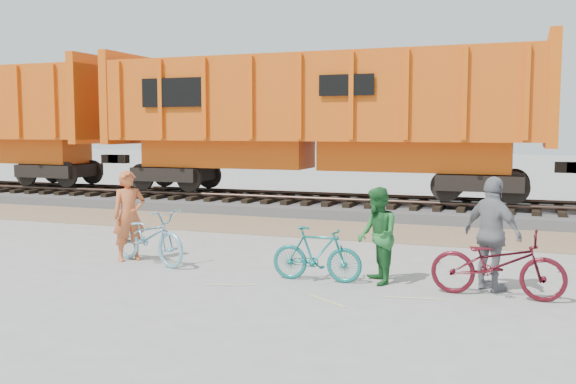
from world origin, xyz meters
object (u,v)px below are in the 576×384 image
(hopper_car_center, at_px, (316,116))
(person_solo, at_px, (129,216))
(bicycle_teal, at_px, (317,254))
(bicycle_blue, at_px, (149,236))
(person_woman, at_px, (493,234))
(bicycle_maroon, at_px, (497,264))
(person_man, at_px, (377,236))

(hopper_car_center, height_order, person_solo, hopper_car_center)
(hopper_car_center, relative_size, bicycle_teal, 8.93)
(bicycle_blue, distance_m, person_woman, 6.36)
(bicycle_teal, height_order, bicycle_maroon, bicycle_maroon)
(hopper_car_center, height_order, person_woman, hopper_car_center)
(bicycle_teal, bearing_deg, person_solo, 82.03)
(person_solo, distance_m, person_man, 5.02)
(person_man, bearing_deg, bicycle_maroon, 55.94)
(bicycle_maroon, relative_size, person_man, 1.23)
(bicycle_teal, relative_size, bicycle_maroon, 0.78)
(bicycle_teal, distance_m, person_solo, 4.05)
(bicycle_teal, xyz_separation_m, bicycle_maroon, (2.93, -0.04, 0.06))
(bicycle_teal, height_order, person_woman, person_woman)
(bicycle_blue, height_order, bicycle_teal, bicycle_blue)
(person_solo, height_order, person_man, person_solo)
(person_woman, bearing_deg, bicycle_teal, 44.46)
(person_solo, bearing_deg, person_woman, -49.27)
(hopper_car_center, xyz_separation_m, bicycle_maroon, (5.85, -9.09, -2.48))
(person_solo, relative_size, person_woman, 0.97)
(bicycle_teal, xyz_separation_m, person_woman, (2.83, 0.36, 0.45))
(bicycle_blue, xyz_separation_m, person_solo, (-0.50, 0.10, 0.36))
(person_woman, bearing_deg, person_solo, 36.99)
(bicycle_maroon, xyz_separation_m, person_woman, (-0.10, 0.40, 0.40))
(person_solo, bearing_deg, bicycle_teal, -54.56)
(bicycle_maroon, height_order, person_solo, person_solo)
(person_solo, relative_size, person_man, 1.09)
(bicycle_maroon, bearing_deg, person_solo, 88.92)
(bicycle_maroon, xyz_separation_m, person_man, (-1.93, 0.24, 0.29))
(bicycle_teal, bearing_deg, person_woman, -85.20)
(hopper_car_center, distance_m, bicycle_blue, 9.11)
(hopper_car_center, relative_size, bicycle_maroon, 6.94)
(hopper_car_center, relative_size, person_woman, 7.57)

